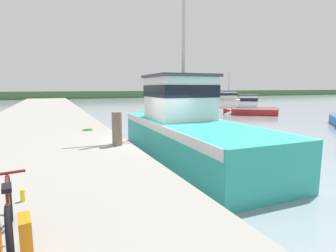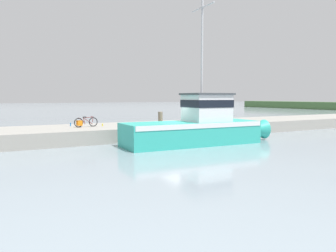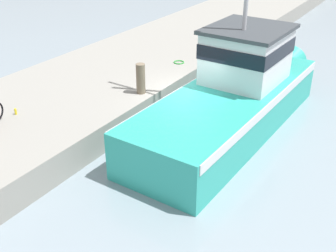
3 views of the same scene
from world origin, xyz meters
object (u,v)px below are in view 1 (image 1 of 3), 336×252
object	(u,v)px
boat_red_outer	(178,97)
bicycle_touring	(9,220)
fishing_boat_main	(185,126)
water_bottle_on_curb	(23,195)
mooring_post	(117,129)
boat_white_moored	(251,107)
boat_green_anchored	(229,101)

from	to	relation	value
boat_red_outer	bicycle_touring	bearing A→B (deg)	176.93
fishing_boat_main	boat_red_outer	distance (m)	43.56
water_bottle_on_curb	mooring_post	bearing A→B (deg)	55.87
fishing_boat_main	boat_white_moored	distance (m)	17.94
bicycle_touring	fishing_boat_main	bearing A→B (deg)	40.74
fishing_boat_main	mooring_post	world-z (taller)	fishing_boat_main
fishing_boat_main	mooring_post	distance (m)	3.32
bicycle_touring	water_bottle_on_curb	distance (m)	1.37
fishing_boat_main	boat_red_outer	world-z (taller)	fishing_boat_main
fishing_boat_main	boat_white_moored	bearing A→B (deg)	42.30
boat_green_anchored	boat_red_outer	distance (m)	17.84
fishing_boat_main	boat_white_moored	size ratio (longest dim) A/B	2.16
mooring_post	water_bottle_on_curb	bearing A→B (deg)	-124.13
boat_red_outer	water_bottle_on_curb	xyz separation A→B (m)	(-24.45, -43.92, 0.26)
boat_green_anchored	bicycle_touring	distance (m)	36.33
boat_white_moored	bicycle_touring	xyz separation A→B (m)	(-19.16, -17.65, 0.50)
boat_green_anchored	bicycle_touring	size ratio (longest dim) A/B	4.55
boat_green_anchored	mooring_post	distance (m)	31.12
boat_red_outer	bicycle_touring	xyz separation A→B (m)	(-24.46, -45.27, 0.50)
boat_red_outer	water_bottle_on_curb	distance (m)	50.27
boat_green_anchored	mooring_post	bearing A→B (deg)	132.42
fishing_boat_main	boat_white_moored	xyz separation A→B (m)	(13.70, 11.58, -0.43)
fishing_boat_main	boat_red_outer	xyz separation A→B (m)	(18.99, 39.20, -0.43)
boat_red_outer	mooring_post	world-z (taller)	boat_red_outer
fishing_boat_main	bicycle_touring	distance (m)	8.17
fishing_boat_main	mooring_post	bearing A→B (deg)	-156.62
boat_red_outer	mooring_post	bearing A→B (deg)	176.66
boat_green_anchored	water_bottle_on_curb	size ratio (longest dim) A/B	39.99
bicycle_touring	boat_green_anchored	bearing A→B (deg)	41.83
bicycle_touring	boat_white_moored	bearing A→B (deg)	35.39
boat_white_moored	fishing_boat_main	bearing A→B (deg)	167.60
boat_white_moored	boat_red_outer	world-z (taller)	boat_red_outer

